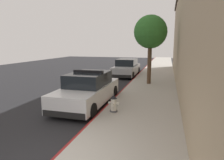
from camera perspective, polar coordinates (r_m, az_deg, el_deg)
ground_plane at (r=15.69m, az=-11.12°, el=-1.07°), size 31.45×60.00×0.20m
sidewalk_pavement at (r=14.05m, az=11.31°, el=-1.65°), size 3.16×60.00×0.15m
curb_painted_edge at (r=14.26m, az=4.80°, el=-1.31°), size 0.08×60.00×0.15m
police_cruiser at (r=9.76m, az=-6.80°, el=-2.72°), size 1.94×4.84×1.68m
parked_car_silver_ahead at (r=18.68m, az=4.19°, el=3.49°), size 1.94×4.84×1.56m
fire_hydrant at (r=8.29m, az=0.46°, el=-6.72°), size 0.44×0.40×0.76m
street_tree at (r=14.22m, az=10.89°, el=13.17°), size 2.26×2.26×4.71m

